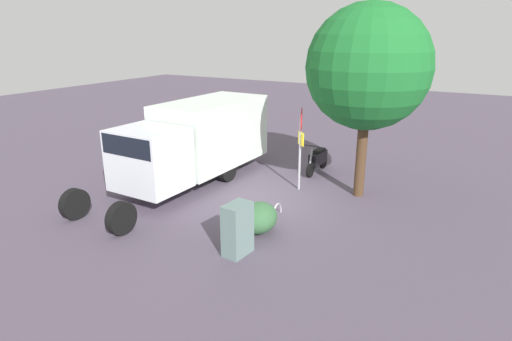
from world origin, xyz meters
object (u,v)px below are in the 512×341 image
(box_truck_near, at_px, (195,139))
(motorcycle, at_px, (318,159))
(bike_rack_hoop, at_px, (277,217))
(stop_sign, at_px, (301,136))
(street_tree, at_px, (368,68))
(utility_cabinet, at_px, (238,229))

(box_truck_near, xyz_separation_m, motorcycle, (-3.07, 3.42, -1.04))
(motorcycle, xyz_separation_m, bike_rack_hoop, (4.49, 0.52, -0.52))
(bike_rack_hoop, bearing_deg, stop_sign, -171.37)
(box_truck_near, xyz_separation_m, street_tree, (-1.50, 5.49, 2.55))
(stop_sign, bearing_deg, bike_rack_hoop, 8.63)
(box_truck_near, relative_size, bike_rack_hoop, 9.48)
(street_tree, height_order, utility_cabinet, street_tree)
(stop_sign, xyz_separation_m, street_tree, (-0.47, 1.92, 2.25))
(box_truck_near, xyz_separation_m, stop_sign, (-1.03, 3.57, 0.30))
(street_tree, bearing_deg, motorcycle, -127.18)
(box_truck_near, height_order, bike_rack_hoop, box_truck_near)
(stop_sign, bearing_deg, utility_cabinet, 5.99)
(box_truck_near, distance_m, utility_cabinet, 5.63)
(motorcycle, distance_m, street_tree, 4.43)
(stop_sign, bearing_deg, motorcycle, -175.86)
(box_truck_near, distance_m, street_tree, 6.24)
(box_truck_near, distance_m, stop_sign, 3.73)
(motorcycle, bearing_deg, utility_cabinet, 7.32)
(utility_cabinet, bearing_deg, box_truck_near, -132.88)
(box_truck_near, height_order, street_tree, street_tree)
(street_tree, bearing_deg, bike_rack_hoop, -27.96)
(street_tree, distance_m, utility_cabinet, 6.47)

